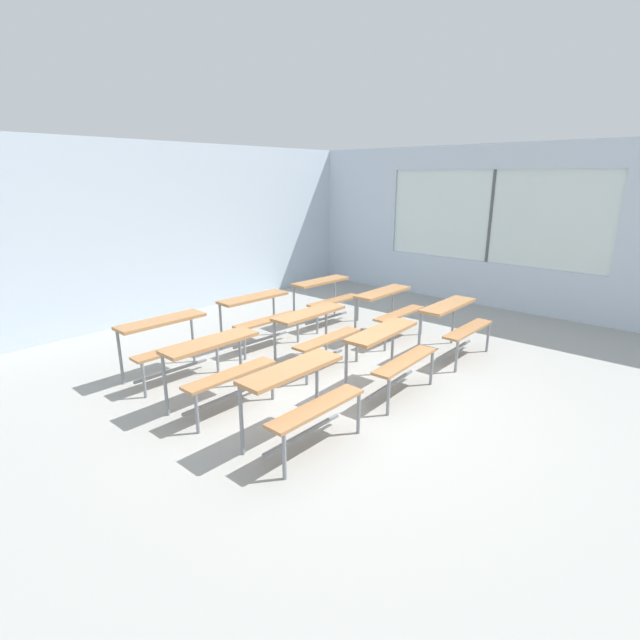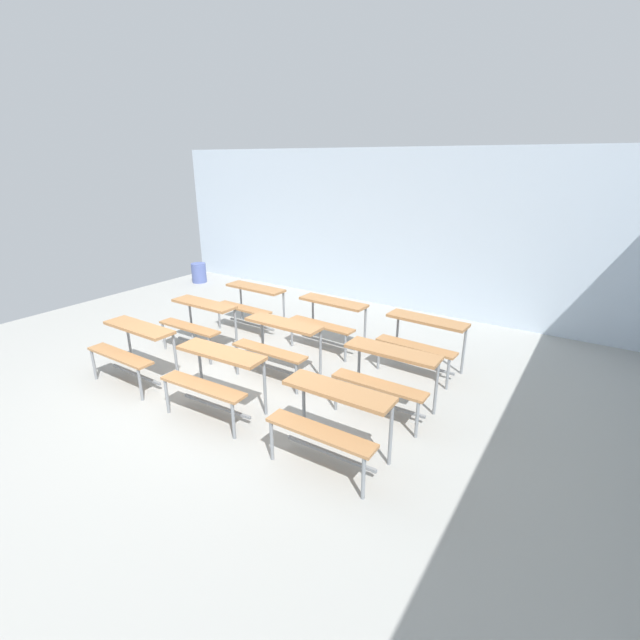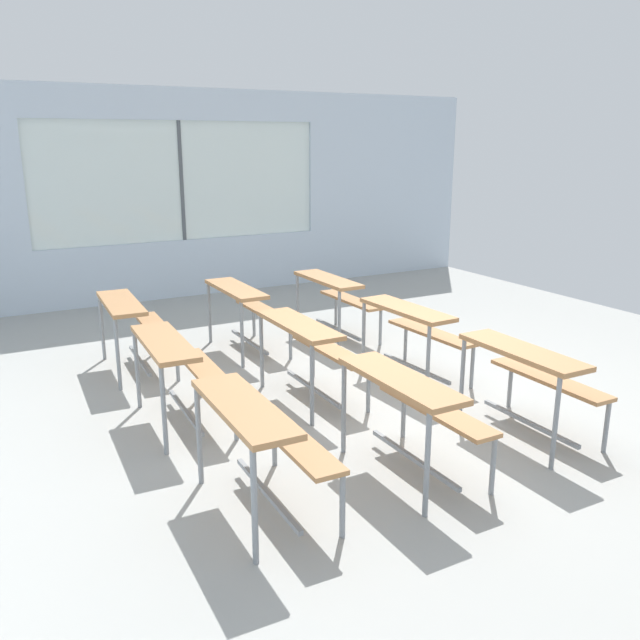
{
  "view_description": "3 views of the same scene",
  "coord_description": "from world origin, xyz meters",
  "px_view_note": "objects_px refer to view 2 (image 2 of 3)",
  "views": [
    {
      "loc": [
        -3.92,
        -3.14,
        2.43
      ],
      "look_at": [
        0.47,
        0.77,
        0.65
      ],
      "focal_mm": 26.69,
      "sensor_mm": 36.0,
      "label": 1
    },
    {
      "loc": [
        3.89,
        -3.47,
        2.79
      ],
      "look_at": [
        0.74,
        1.34,
        0.7
      ],
      "focal_mm": 24.93,
      "sensor_mm": 36.0,
      "label": 2
    },
    {
      "loc": [
        -4.48,
        3.41,
        2.28
      ],
      "look_at": [
        0.9,
        0.45,
        0.59
      ],
      "focal_mm": 36.84,
      "sensor_mm": 36.0,
      "label": 3
    }
  ],
  "objects_px": {
    "desk_bench_r0c0": "(133,341)",
    "desk_bench_r1c1": "(279,337)",
    "desk_bench_r0c1": "(215,369)",
    "desk_bench_r0c2": "(332,410)",
    "desk_bench_r2c0": "(251,298)",
    "desk_bench_r2c1": "(329,313)",
    "desk_bench_r1c2": "(388,368)",
    "desk_bench_r1c0": "(199,315)",
    "desk_bench_r2c2": "(423,333)",
    "trash_bin": "(199,273)"
  },
  "relations": [
    {
      "from": "desk_bench_r1c0",
      "to": "desk_bench_r1c1",
      "type": "xyz_separation_m",
      "value": [
        1.54,
        -0.02,
        0.0
      ]
    },
    {
      "from": "desk_bench_r0c2",
      "to": "desk_bench_r1c1",
      "type": "distance_m",
      "value": 1.95
    },
    {
      "from": "desk_bench_r2c0",
      "to": "desk_bench_r2c1",
      "type": "xyz_separation_m",
      "value": [
        1.53,
        0.05,
        0.0
      ]
    },
    {
      "from": "desk_bench_r0c1",
      "to": "trash_bin",
      "type": "xyz_separation_m",
      "value": [
        -4.65,
        3.96,
        -0.34
      ]
    },
    {
      "from": "desk_bench_r2c1",
      "to": "trash_bin",
      "type": "relative_size",
      "value": 2.47
    },
    {
      "from": "desk_bench_r1c0",
      "to": "desk_bench_r2c0",
      "type": "height_order",
      "value": "same"
    },
    {
      "from": "desk_bench_r2c0",
      "to": "desk_bench_r2c1",
      "type": "relative_size",
      "value": 0.99
    },
    {
      "from": "desk_bench_r0c1",
      "to": "desk_bench_r0c2",
      "type": "xyz_separation_m",
      "value": [
        1.57,
        -0.02,
        0.0
      ]
    },
    {
      "from": "desk_bench_r0c1",
      "to": "desk_bench_r0c2",
      "type": "height_order",
      "value": "same"
    },
    {
      "from": "desk_bench_r0c0",
      "to": "desk_bench_r0c1",
      "type": "relative_size",
      "value": 0.98
    },
    {
      "from": "desk_bench_r0c2",
      "to": "desk_bench_r1c0",
      "type": "xyz_separation_m",
      "value": [
        -3.1,
        1.19,
        0.0
      ]
    },
    {
      "from": "desk_bench_r1c1",
      "to": "desk_bench_r1c2",
      "type": "relative_size",
      "value": 1.0
    },
    {
      "from": "desk_bench_r0c0",
      "to": "desk_bench_r2c0",
      "type": "xyz_separation_m",
      "value": [
        0.01,
        2.28,
        0.0
      ]
    },
    {
      "from": "desk_bench_r2c2",
      "to": "desk_bench_r1c0",
      "type": "bearing_deg",
      "value": -156.42
    },
    {
      "from": "desk_bench_r0c1",
      "to": "trash_bin",
      "type": "distance_m",
      "value": 6.11
    },
    {
      "from": "desk_bench_r1c1",
      "to": "desk_bench_r2c0",
      "type": "height_order",
      "value": "same"
    },
    {
      "from": "desk_bench_r0c2",
      "to": "desk_bench_r0c0",
      "type": "bearing_deg",
      "value": 179.21
    },
    {
      "from": "desk_bench_r0c2",
      "to": "desk_bench_r2c0",
      "type": "height_order",
      "value": "same"
    },
    {
      "from": "desk_bench_r0c2",
      "to": "desk_bench_r2c1",
      "type": "distance_m",
      "value": 2.79
    },
    {
      "from": "desk_bench_r2c1",
      "to": "trash_bin",
      "type": "distance_m",
      "value": 4.99
    },
    {
      "from": "desk_bench_r0c2",
      "to": "desk_bench_r1c0",
      "type": "distance_m",
      "value": 3.32
    },
    {
      "from": "desk_bench_r0c1",
      "to": "desk_bench_r0c2",
      "type": "distance_m",
      "value": 1.57
    },
    {
      "from": "trash_bin",
      "to": "desk_bench_r2c1",
      "type": "bearing_deg",
      "value": -19.11
    },
    {
      "from": "desk_bench_r0c0",
      "to": "desk_bench_r1c1",
      "type": "relative_size",
      "value": 1.0
    },
    {
      "from": "desk_bench_r2c0",
      "to": "desk_bench_r2c1",
      "type": "bearing_deg",
      "value": 3.37
    },
    {
      "from": "desk_bench_r1c1",
      "to": "desk_bench_r2c0",
      "type": "bearing_deg",
      "value": 142.41
    },
    {
      "from": "desk_bench_r0c0",
      "to": "desk_bench_r2c2",
      "type": "relative_size",
      "value": 0.98
    },
    {
      "from": "desk_bench_r1c2",
      "to": "desk_bench_r1c1",
      "type": "bearing_deg",
      "value": 178.42
    },
    {
      "from": "desk_bench_r0c0",
      "to": "desk_bench_r2c2",
      "type": "xyz_separation_m",
      "value": [
        3.05,
        2.34,
        0.0
      ]
    },
    {
      "from": "desk_bench_r1c1",
      "to": "trash_bin",
      "type": "bearing_deg",
      "value": 148.62
    },
    {
      "from": "desk_bench_r0c0",
      "to": "desk_bench_r1c2",
      "type": "xyz_separation_m",
      "value": [
        3.1,
        1.11,
        0.0
      ]
    },
    {
      "from": "desk_bench_r0c2",
      "to": "desk_bench_r1c0",
      "type": "height_order",
      "value": "same"
    },
    {
      "from": "desk_bench_r0c1",
      "to": "desk_bench_r1c0",
      "type": "distance_m",
      "value": 1.93
    },
    {
      "from": "desk_bench_r1c1",
      "to": "desk_bench_r2c0",
      "type": "distance_m",
      "value": 1.86
    },
    {
      "from": "desk_bench_r1c1",
      "to": "desk_bench_r2c1",
      "type": "height_order",
      "value": "same"
    },
    {
      "from": "desk_bench_r2c1",
      "to": "trash_bin",
      "type": "bearing_deg",
      "value": 163.57
    },
    {
      "from": "desk_bench_r1c0",
      "to": "desk_bench_r2c0",
      "type": "distance_m",
      "value": 1.11
    },
    {
      "from": "desk_bench_r0c1",
      "to": "desk_bench_r1c0",
      "type": "bearing_deg",
      "value": 140.16
    },
    {
      "from": "desk_bench_r1c2",
      "to": "trash_bin",
      "type": "xyz_separation_m",
      "value": [
        -6.26,
        2.86,
        -0.34
      ]
    },
    {
      "from": "desk_bench_r0c0",
      "to": "desk_bench_r1c1",
      "type": "height_order",
      "value": "same"
    },
    {
      "from": "desk_bench_r1c0",
      "to": "desk_bench_r0c2",
      "type": "bearing_deg",
      "value": -20.96
    },
    {
      "from": "desk_bench_r0c0",
      "to": "desk_bench_r0c2",
      "type": "distance_m",
      "value": 3.05
    },
    {
      "from": "desk_bench_r0c0",
      "to": "desk_bench_r0c1",
      "type": "xyz_separation_m",
      "value": [
        1.49,
        0.01,
        0.0
      ]
    },
    {
      "from": "desk_bench_r0c2",
      "to": "desk_bench_r1c2",
      "type": "height_order",
      "value": "same"
    },
    {
      "from": "desk_bench_r1c0",
      "to": "desk_bench_r1c2",
      "type": "bearing_deg",
      "value": -1.26
    },
    {
      "from": "desk_bench_r1c0",
      "to": "desk_bench_r2c1",
      "type": "height_order",
      "value": "same"
    },
    {
      "from": "desk_bench_r2c0",
      "to": "desk_bench_r2c2",
      "type": "distance_m",
      "value": 3.03
    },
    {
      "from": "desk_bench_r1c2",
      "to": "desk_bench_r2c0",
      "type": "xyz_separation_m",
      "value": [
        -3.09,
        1.18,
        0.0
      ]
    },
    {
      "from": "desk_bench_r0c0",
      "to": "desk_bench_r2c0",
      "type": "height_order",
      "value": "same"
    },
    {
      "from": "desk_bench_r2c2",
      "to": "trash_bin",
      "type": "distance_m",
      "value": 6.43
    }
  ]
}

